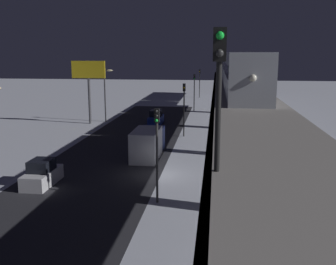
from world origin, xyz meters
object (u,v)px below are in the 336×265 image
object	(u,v)px
subway_train	(231,64)
commercial_billboard	(89,76)
traffic_light_near	(157,142)
sedan_white	(42,175)
traffic_light_mid	(184,102)
sedan_blue	(156,118)
traffic_light_far	(194,87)
rail_signal	(219,75)
box_truck	(148,143)
traffic_light_distant	(200,79)

from	to	relation	value
subway_train	commercial_billboard	distance (m)	21.45
subway_train	traffic_light_near	world-z (taller)	subway_train
sedan_white	traffic_light_mid	world-z (taller)	traffic_light_mid
sedan_blue	traffic_light_far	world-z (taller)	traffic_light_far
rail_signal	sedan_blue	distance (m)	45.52
box_truck	commercial_billboard	world-z (taller)	commercial_billboard
subway_train	traffic_light_far	world-z (taller)	subway_train
sedan_blue	traffic_light_near	world-z (taller)	traffic_light_near
traffic_light_far	commercial_billboard	xyz separation A→B (m)	(14.11, 14.44, 2.63)
subway_train	box_truck	world-z (taller)	subway_train
traffic_light_distant	commercial_billboard	distance (m)	38.94
traffic_light_near	commercial_billboard	bearing A→B (deg)	-64.11
sedan_blue	sedan_white	bearing A→B (deg)	-99.51
box_truck	commercial_billboard	size ratio (longest dim) A/B	0.83
sedan_white	traffic_light_mid	size ratio (longest dim) A/B	0.64
rail_signal	sedan_blue	size ratio (longest dim) A/B	0.93
subway_train	sedan_white	size ratio (longest dim) A/B	18.21
sedan_blue	traffic_light_mid	xyz separation A→B (m)	(-4.70, 8.29, 3.40)
sedan_white	traffic_light_far	world-z (taller)	traffic_light_far
traffic_light_far	subway_train	bearing A→B (deg)	130.25
commercial_billboard	traffic_light_distant	bearing A→B (deg)	-111.30
subway_train	traffic_light_distant	xyz separation A→B (m)	(5.96, -28.80, -4.14)
sedan_white	commercial_billboard	bearing A→B (deg)	-79.71
rail_signal	commercial_billboard	xyz separation A→B (m)	(17.95, -42.92, -2.46)
traffic_light_mid	traffic_light_distant	world-z (taller)	same
traffic_light_near	traffic_light_far	world-z (taller)	same
subway_train	rail_signal	xyz separation A→B (m)	(2.13, 50.32, 0.95)
traffic_light_near	commercial_billboard	distance (m)	32.42
rail_signal	box_truck	size ratio (longest dim) A/B	0.54
commercial_billboard	sedan_white	bearing A→B (deg)	100.29
rail_signal	box_truck	distance (m)	27.85
traffic_light_far	commercial_billboard	size ratio (longest dim) A/B	0.72
sedan_white	commercial_billboard	distance (m)	27.59
sedan_white	subway_train	bearing A→B (deg)	-114.25
traffic_light_mid	rail_signal	bearing A→B (deg)	96.15
commercial_billboard	sedan_blue	bearing A→B (deg)	-174.07
rail_signal	traffic_light_distant	world-z (taller)	rail_signal
sedan_blue	commercial_billboard	world-z (taller)	commercial_billboard
subway_train	sedan_white	xyz separation A→B (m)	(15.26, 33.89, -7.54)
sedan_white	traffic_light_distant	distance (m)	63.47
subway_train	sedan_blue	size ratio (longest dim) A/B	17.18
subway_train	sedan_blue	xyz separation A→B (m)	(10.66, 6.42, -7.54)
rail_signal	commercial_billboard	distance (m)	46.59
sedan_blue	traffic_light_mid	bearing A→B (deg)	-60.45
subway_train	traffic_light_distant	distance (m)	29.70
traffic_light_near	traffic_light_far	distance (m)	43.51
rail_signal	traffic_light_distant	bearing A→B (deg)	-87.23
traffic_light_far	sedan_blue	bearing A→B (deg)	70.76
traffic_light_far	rail_signal	bearing A→B (deg)	93.82
sedan_blue	box_truck	world-z (taller)	box_truck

